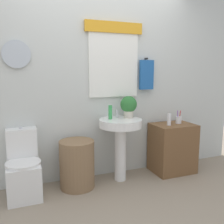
{
  "coord_description": "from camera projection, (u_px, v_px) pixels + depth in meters",
  "views": [
    {
      "loc": [
        -1.0,
        -1.98,
        1.41
      ],
      "look_at": [
        0.08,
        0.8,
        0.92
      ],
      "focal_mm": 39.57,
      "sensor_mm": 36.0,
      "label": 1
    }
  ],
  "objects": [
    {
      "name": "lotion_bottle",
      "position": [
        169.0,
        119.0,
        3.36
      ],
      "size": [
        0.05,
        0.05,
        0.16
      ],
      "primitive_type": "cylinder",
      "color": "white",
      "rests_on": "wooden_cabinet"
    },
    {
      "name": "ground_plane",
      "position": [
        134.0,
        218.0,
        2.41
      ],
      "size": [
        8.0,
        8.0,
        0.0
      ],
      "primitive_type": "plane",
      "color": "gray"
    },
    {
      "name": "toilet",
      "position": [
        24.0,
        170.0,
        2.83
      ],
      "size": [
        0.38,
        0.51,
        0.77
      ],
      "color": "white",
      "rests_on": "ground_plane"
    },
    {
      "name": "soap_bottle",
      "position": [
        110.0,
        112.0,
        3.13
      ],
      "size": [
        0.05,
        0.05,
        0.18
      ],
      "primitive_type": "cylinder",
      "color": "green",
      "rests_on": "pedestal_sink"
    },
    {
      "name": "potted_plant",
      "position": [
        129.0,
        105.0,
        3.22
      ],
      "size": [
        0.22,
        0.22,
        0.29
      ],
      "color": "beige",
      "rests_on": "pedestal_sink"
    },
    {
      "name": "toothbrush_cup",
      "position": [
        179.0,
        120.0,
        3.49
      ],
      "size": [
        0.08,
        0.08,
        0.19
      ],
      "color": "silver",
      "rests_on": "wooden_cabinet"
    },
    {
      "name": "back_wall",
      "position": [
        97.0,
        80.0,
        3.26
      ],
      "size": [
        4.4,
        0.18,
        2.6
      ],
      "color": "silver",
      "rests_on": "ground_plane"
    },
    {
      "name": "wooden_cabinet",
      "position": [
        172.0,
        148.0,
        3.5
      ],
      "size": [
        0.57,
        0.44,
        0.69
      ],
      "primitive_type": "cube",
      "color": "brown",
      "rests_on": "ground_plane"
    },
    {
      "name": "pedestal_sink",
      "position": [
        120.0,
        134.0,
        3.17
      ],
      "size": [
        0.55,
        0.55,
        0.81
      ],
      "color": "white",
      "rests_on": "ground_plane"
    },
    {
      "name": "faucet",
      "position": [
        117.0,
        114.0,
        3.24
      ],
      "size": [
        0.03,
        0.03,
        0.1
      ],
      "primitive_type": "cylinder",
      "color": "silver",
      "rests_on": "pedestal_sink"
    },
    {
      "name": "laundry_hamper",
      "position": [
        77.0,
        164.0,
        3.02
      ],
      "size": [
        0.42,
        0.42,
        0.59
      ],
      "primitive_type": "cylinder",
      "color": "#846647",
      "rests_on": "ground_plane"
    }
  ]
}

